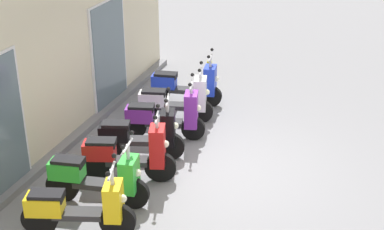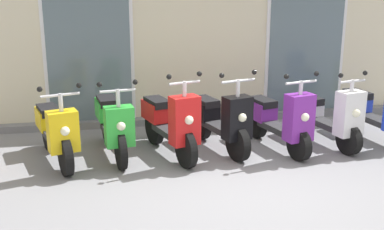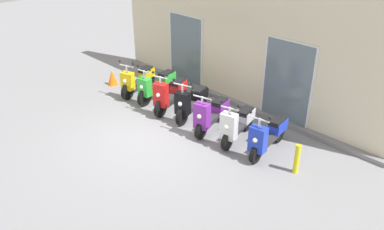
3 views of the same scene
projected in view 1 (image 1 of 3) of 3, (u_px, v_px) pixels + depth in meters
ground_plane at (216, 169)px, 9.78m from camera, size 40.00×40.00×0.00m
storefront_facade at (50, 57)px, 9.97m from camera, size 9.55×0.50×3.54m
scooter_yellow at (78, 208)px, 7.91m from camera, size 0.77×1.60×1.21m
scooter_green at (97, 177)px, 8.62m from camera, size 0.60×1.65×1.21m
scooter_red at (129, 154)px, 9.25m from camera, size 0.74×1.59×1.31m
scooter_black at (141, 135)px, 9.95m from camera, size 0.78×1.56×1.28m
scooter_purple at (166, 116)px, 10.67m from camera, size 0.72×1.56×1.26m
scooter_white at (177, 100)px, 11.39m from camera, size 0.69×1.55×1.22m
scooter_blue at (187, 84)px, 12.16m from camera, size 0.60×1.59×1.23m
curb_bollard at (209, 76)px, 12.95m from camera, size 0.12×0.12×0.70m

